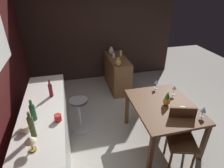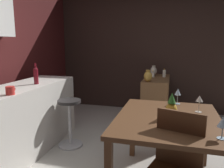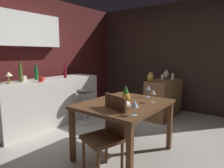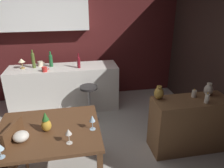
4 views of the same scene
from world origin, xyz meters
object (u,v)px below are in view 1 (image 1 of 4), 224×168
(cup_red, at_px, (58,118))
(counter_lamp, at_px, (30,140))
(chair_near_window, at_px, (181,135))
(wine_glass_right, at_px, (204,110))
(wine_glass_center, at_px, (156,82))
(vase_ceramic_ivory, at_px, (111,51))
(vase_brass, at_px, (118,62))
(pillar_candle_tall, at_px, (121,53))
(dining_table, at_px, (163,109))
(wine_bottle_green, at_px, (33,111))
(wine_glass_left, at_px, (174,88))
(pineapple_centerpiece, at_px, (167,100))
(cup_cream, at_px, (25,129))
(pillar_candle_short, at_px, (114,55))
(wine_bottle_ruby, at_px, (50,89))
(bar_stool, at_px, (80,114))
(sideboard_cabinet, at_px, (117,73))
(fruit_bowl, at_px, (183,110))
(wine_bottle_olive, at_px, (31,125))

(cup_red, height_order, counter_lamp, counter_lamp)
(chair_near_window, bearing_deg, cup_red, 80.98)
(wine_glass_right, height_order, wine_glass_center, wine_glass_center)
(vase_ceramic_ivory, distance_m, vase_brass, 0.75)
(cup_red, xyz_separation_m, vase_brass, (1.67, -1.27, -0.04))
(pillar_candle_tall, bearing_deg, dining_table, -176.66)
(wine_bottle_green, xyz_separation_m, vase_ceramic_ivory, (2.33, -1.59, -0.13))
(wine_glass_left, relative_size, vase_brass, 0.91)
(wine_glass_center, relative_size, pillar_candle_tall, 1.16)
(pineapple_centerpiece, xyz_separation_m, wine_bottle_green, (-0.08, 1.95, 0.19))
(counter_lamp, bearing_deg, cup_red, -31.05)
(wine_glass_left, bearing_deg, cup_cream, 103.28)
(chair_near_window, bearing_deg, vase_brass, 12.44)
(pillar_candle_tall, bearing_deg, pillar_candle_short, 108.59)
(wine_glass_right, height_order, vase_ceramic_ivory, vase_ceramic_ivory)
(cup_cream, bearing_deg, counter_lamp, -159.96)
(pineapple_centerpiece, distance_m, wine_bottle_ruby, 1.82)
(vase_ceramic_ivory, bearing_deg, dining_table, -171.61)
(wine_glass_right, xyz_separation_m, vase_brass, (1.89, 0.75, 0.04))
(wine_bottle_ruby, distance_m, pillar_candle_tall, 2.31)
(bar_stool, distance_m, pillar_candle_tall, 2.00)
(chair_near_window, height_order, pillar_candle_short, pillar_candle_short)
(bar_stool, xyz_separation_m, wine_bottle_ruby, (-0.14, 0.40, 0.67))
(sideboard_cabinet, xyz_separation_m, pineapple_centerpiece, (-1.96, -0.27, 0.43))
(wine_bottle_green, bearing_deg, wine_bottle_ruby, -20.26)
(wine_glass_right, relative_size, wine_bottle_green, 0.57)
(sideboard_cabinet, bearing_deg, cup_red, 147.15)
(chair_near_window, xyz_separation_m, wine_glass_right, (0.05, -0.32, 0.37))
(chair_near_window, relative_size, bar_stool, 1.36)
(fruit_bowl, bearing_deg, wine_bottle_ruby, 69.78)
(fruit_bowl, xyz_separation_m, wine_bottle_ruby, (0.70, 1.89, 0.23))
(vase_brass, bearing_deg, wine_bottle_olive, 140.96)
(wine_glass_center, bearing_deg, pillar_candle_short, 15.45)
(bar_stool, xyz_separation_m, wine_bottle_olive, (-0.98, 0.56, 0.70))
(wine_glass_center, height_order, wine_bottle_olive, wine_bottle_olive)
(wine_glass_left, distance_m, wine_bottle_olive, 2.29)
(sideboard_cabinet, height_order, wine_bottle_green, wine_bottle_green)
(wine_bottle_olive, xyz_separation_m, vase_brass, (1.89, -1.53, -0.15))
(wine_glass_left, bearing_deg, cup_red, 102.46)
(sideboard_cabinet, distance_m, cup_cream, 2.90)
(pillar_candle_short, bearing_deg, wine_bottle_green, 142.77)
(dining_table, distance_m, pillar_candle_tall, 2.10)
(wine_glass_left, height_order, wine_bottle_olive, wine_bottle_olive)
(pineapple_centerpiece, xyz_separation_m, pillar_candle_short, (2.03, 0.35, 0.03))
(chair_near_window, distance_m, wine_glass_center, 1.03)
(bar_stool, height_order, pineapple_centerpiece, pineapple_centerpiece)
(wine_glass_left, xyz_separation_m, counter_lamp, (-0.85, 2.18, 0.17))
(dining_table, relative_size, bar_stool, 1.77)
(chair_near_window, xyz_separation_m, counter_lamp, (-0.16, 1.95, 0.55))
(wine_glass_center, height_order, pillar_candle_short, pillar_candle_short)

